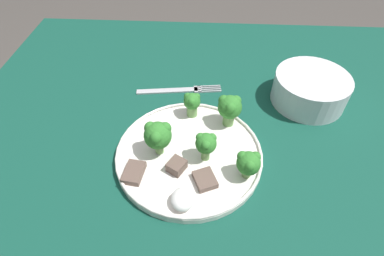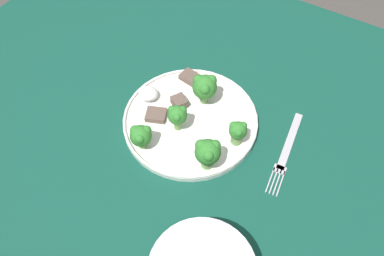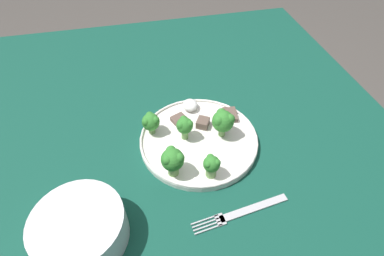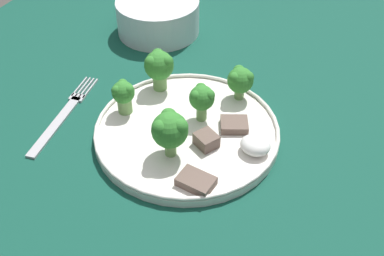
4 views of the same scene
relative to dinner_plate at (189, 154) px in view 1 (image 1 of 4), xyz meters
name	(u,v)px [view 1 (image 1 of 4)]	position (x,y,z in m)	size (l,w,h in m)	color
table	(231,202)	(0.05, 0.09, -0.09)	(1.18, 1.19, 0.71)	#114738
dinner_plate	(189,154)	(0.00, 0.00, 0.00)	(0.28, 0.28, 0.02)	white
fork	(179,90)	(-0.20, -0.04, -0.01)	(0.04, 0.20, 0.00)	#B2B2B7
cream_bowl	(310,90)	(-0.18, 0.26, 0.02)	(0.16, 0.16, 0.07)	silver
broccoli_floret_near_rim_left	(158,135)	(0.00, -0.06, 0.05)	(0.05, 0.05, 0.07)	#709E56
broccoli_floret_center_left	(230,107)	(-0.08, 0.08, 0.05)	(0.05, 0.05, 0.07)	#709E56
broccoli_floret_back_left	(192,102)	(-0.11, 0.00, 0.04)	(0.04, 0.04, 0.05)	#709E56
broccoli_floret_front_left	(206,144)	(0.01, 0.03, 0.04)	(0.04, 0.04, 0.06)	#709E56
broccoli_floret_center_back	(249,163)	(0.04, 0.10, 0.04)	(0.04, 0.04, 0.06)	#709E56
meat_slice_front_slice	(205,180)	(0.06, 0.03, 0.01)	(0.05, 0.05, 0.01)	brown
meat_slice_middle_slice	(177,166)	(0.04, -0.02, 0.01)	(0.04, 0.04, 0.02)	brown
meat_slice_rear_slice	(134,173)	(0.06, -0.09, 0.01)	(0.05, 0.04, 0.01)	brown
sauce_dollop	(183,199)	(0.11, 0.00, 0.01)	(0.04, 0.04, 0.02)	white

